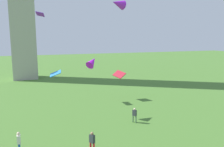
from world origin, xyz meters
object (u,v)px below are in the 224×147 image
at_px(person_3, 19,141).
at_px(kite_flying_0, 118,4).
at_px(kite_flying_6, 56,73).
at_px(person_2, 92,141).
at_px(kite_flying_4, 119,74).
at_px(person_1, 134,114).
at_px(kite_flying_1, 92,62).
at_px(kite_flying_3, 40,14).

height_order(person_3, kite_flying_0, kite_flying_0).
bearing_deg(kite_flying_6, kite_flying_0, 44.75).
xyz_separation_m(person_2, person_3, (-5.24, 1.87, 0.04)).
relative_size(kite_flying_0, kite_flying_4, 0.87).
xyz_separation_m(kite_flying_4, kite_flying_6, (-10.35, -11.89, 2.53)).
xyz_separation_m(person_1, kite_flying_4, (2.14, 9.00, 2.73)).
xyz_separation_m(person_2, kite_flying_4, (7.97, 13.20, 2.68)).
bearing_deg(kite_flying_6, person_3, -176.23).
relative_size(person_1, kite_flying_1, 0.86).
height_order(person_2, kite_flying_4, kite_flying_4).
height_order(kite_flying_4, kite_flying_6, kite_flying_6).
bearing_deg(kite_flying_1, person_3, 86.60).
distance_m(person_2, kite_flying_3, 20.57).
height_order(kite_flying_0, kite_flying_3, kite_flying_0).
xyz_separation_m(person_1, kite_flying_0, (-1.52, 0.95, 11.20)).
relative_size(person_3, kite_flying_4, 0.92).
xyz_separation_m(kite_flying_0, kite_flying_3, (-6.51, 12.04, -0.07)).
height_order(kite_flying_3, kite_flying_6, kite_flying_3).
xyz_separation_m(person_2, kite_flying_1, (2.45, 7.99, 5.22)).
height_order(person_3, kite_flying_4, kite_flying_4).
distance_m(person_1, kite_flying_4, 9.65).
relative_size(person_2, person_3, 0.96).
xyz_separation_m(kite_flying_1, kite_flying_4, (5.53, 5.21, -2.54)).
xyz_separation_m(person_3, kite_flying_6, (2.87, -0.56, 5.16)).
distance_m(kite_flying_0, kite_flying_3, 13.69).
relative_size(person_3, kite_flying_1, 0.95).
bearing_deg(person_1, kite_flying_4, 132.28).
bearing_deg(kite_flying_3, kite_flying_1, 37.25).
distance_m(person_2, kite_flying_6, 5.87).
bearing_deg(kite_flying_1, kite_flying_3, -15.11).
height_order(person_2, kite_flying_1, kite_flying_1).
distance_m(person_3, kite_flying_1, 11.10).
xyz_separation_m(person_2, kite_flying_6, (-2.37, 1.31, 5.20)).
xyz_separation_m(kite_flying_3, kite_flying_4, (10.18, -3.99, -8.40)).
bearing_deg(kite_flying_3, kite_flying_6, 9.83).
height_order(person_2, kite_flying_6, kite_flying_6).
distance_m(person_2, kite_flying_4, 15.65).
xyz_separation_m(kite_flying_3, kite_flying_6, (-0.17, -15.88, -5.87)).
relative_size(person_1, kite_flying_3, 0.92).
bearing_deg(kite_flying_4, kite_flying_6, -61.38).
distance_m(person_2, person_3, 5.56).
bearing_deg(person_3, kite_flying_4, 129.33).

